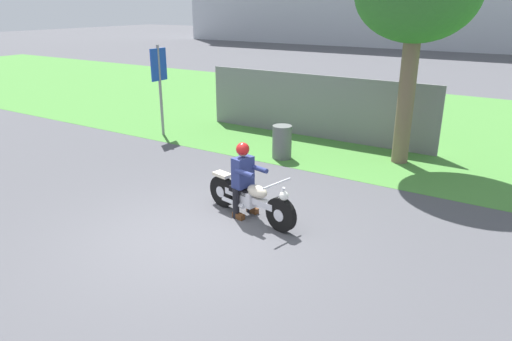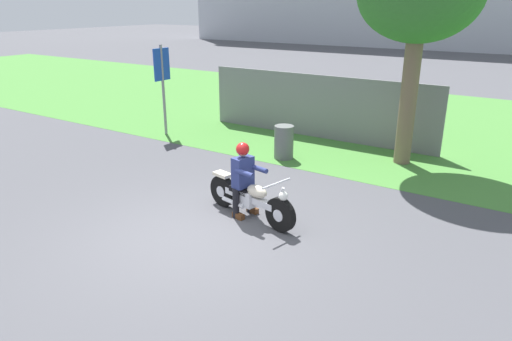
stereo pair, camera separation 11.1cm
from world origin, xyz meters
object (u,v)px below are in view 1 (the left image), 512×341
motorcycle_lead (250,198)px  trash_can (282,142)px  sign_banner (159,76)px  rider_lead (244,174)px

motorcycle_lead → trash_can: motorcycle_lead is taller
trash_can → sign_banner: size_ratio=0.32×
sign_banner → trash_can: bearing=-0.8°
rider_lead → sign_banner: sign_banner is taller
rider_lead → trash_can: rider_lead is taller
motorcycle_lead → trash_can: bearing=122.5°
motorcycle_lead → sign_banner: 6.44m
rider_lead → motorcycle_lead: bearing=-0.9°
motorcycle_lead → sign_banner: sign_banner is taller
motorcycle_lead → rider_lead: 0.46m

